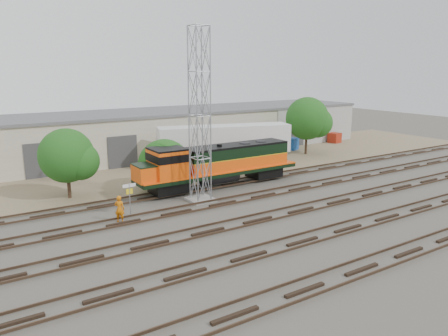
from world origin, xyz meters
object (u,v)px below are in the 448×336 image
locomotive (217,163)px  signal_tower (200,119)px  worker (120,209)px  semi_trailer (227,140)px

locomotive → signal_tower: (-3.21, -2.73, 4.37)m
locomotive → worker: 11.14m
locomotive → signal_tower: 6.07m
signal_tower → semi_trailer: (8.84, 9.62, -3.78)m
signal_tower → semi_trailer: bearing=47.4°
locomotive → signal_tower: bearing=-139.6°
signal_tower → semi_trailer: signal_tower is taller
signal_tower → worker: signal_tower is taller
locomotive → worker: locomotive is taller
semi_trailer → signal_tower: bearing=-116.1°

